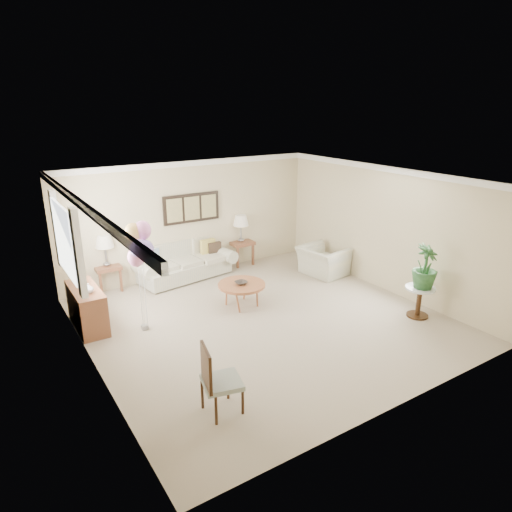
% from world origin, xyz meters
% --- Properties ---
extents(ground_plane, '(6.00, 6.00, 0.00)m').
position_xyz_m(ground_plane, '(0.00, 0.00, 0.00)').
color(ground_plane, tan).
extents(room_shell, '(6.04, 6.04, 2.60)m').
position_xyz_m(room_shell, '(-0.11, 0.09, 1.63)').
color(room_shell, beige).
rests_on(room_shell, ground).
extents(wall_art_triptych, '(1.35, 0.06, 0.65)m').
position_xyz_m(wall_art_triptych, '(0.00, 2.96, 1.55)').
color(wall_art_triptych, black).
rests_on(wall_art_triptych, ground).
extents(sofa, '(2.37, 1.13, 0.83)m').
position_xyz_m(sofa, '(-0.33, 2.81, 0.33)').
color(sofa, beige).
rests_on(sofa, ground).
extents(end_table_left, '(0.52, 0.47, 0.57)m').
position_xyz_m(end_table_left, '(-1.99, 2.97, 0.47)').
color(end_table_left, brown).
rests_on(end_table_left, ground).
extents(end_table_right, '(0.54, 0.49, 0.59)m').
position_xyz_m(end_table_right, '(1.24, 2.89, 0.50)').
color(end_table_right, brown).
rests_on(end_table_right, ground).
extents(lamp_left, '(0.38, 0.38, 0.67)m').
position_xyz_m(lamp_left, '(-1.99, 2.97, 1.08)').
color(lamp_left, gray).
rests_on(lamp_left, end_table_left).
extents(lamp_right, '(0.37, 0.37, 0.65)m').
position_xyz_m(lamp_right, '(1.24, 2.89, 1.09)').
color(lamp_right, gray).
rests_on(lamp_right, end_table_right).
extents(coffee_table, '(0.93, 0.93, 0.47)m').
position_xyz_m(coffee_table, '(-0.01, 0.79, 0.43)').
color(coffee_table, '#95643A').
rests_on(coffee_table, ground).
extents(decor_bowl, '(0.25, 0.25, 0.06)m').
position_xyz_m(decor_bowl, '(-0.03, 0.77, 0.50)').
color(decor_bowl, '#2E2722').
rests_on(decor_bowl, coffee_table).
extents(armchair, '(1.00, 1.11, 0.65)m').
position_xyz_m(armchair, '(2.46, 1.27, 0.33)').
color(armchair, beige).
rests_on(armchair, ground).
extents(side_table, '(0.54, 0.54, 0.59)m').
position_xyz_m(side_table, '(2.52, -1.38, 0.44)').
color(side_table, silver).
rests_on(side_table, ground).
extents(potted_plant, '(0.53, 0.53, 0.81)m').
position_xyz_m(potted_plant, '(2.53, -1.42, 0.99)').
color(potted_plant, '#1F4720').
rests_on(potted_plant, side_table).
extents(accent_chair, '(0.58, 0.58, 0.98)m').
position_xyz_m(accent_chair, '(-1.95, -1.84, 0.51)').
color(accent_chair, gray).
rests_on(accent_chair, ground).
extents(credenza, '(0.46, 1.20, 0.74)m').
position_xyz_m(credenza, '(-2.76, 1.50, 0.37)').
color(credenza, brown).
rests_on(credenza, ground).
extents(vase_white, '(0.18, 0.18, 0.17)m').
position_xyz_m(vase_white, '(-2.74, 1.25, 0.83)').
color(vase_white, silver).
rests_on(vase_white, credenza).
extents(vase_sage, '(0.23, 0.23, 0.18)m').
position_xyz_m(vase_sage, '(-2.74, 1.80, 0.83)').
color(vase_sage, silver).
rests_on(vase_sage, credenza).
extents(balloon_cluster, '(0.50, 0.56, 1.94)m').
position_xyz_m(balloon_cluster, '(-1.94, 0.84, 1.58)').
color(balloon_cluster, gray).
rests_on(balloon_cluster, ground).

